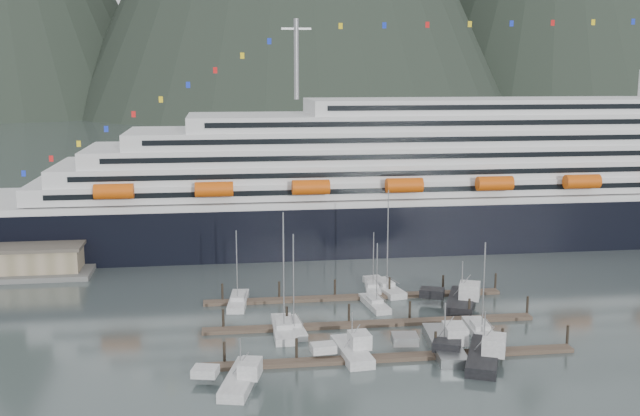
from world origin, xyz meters
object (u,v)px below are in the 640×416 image
Objects in this scene: sailboat_c at (375,304)px; sailboat_h at (480,331)px; sailboat_g at (384,287)px; sailboat_e at (238,302)px; sailboat_f at (373,288)px; trawler_e at (460,300)px; sailboat_a at (293,328)px; sailboat_b at (284,329)px; trawler_d at (482,354)px; trawler_b at (351,350)px; cruise_ship at (482,184)px; trawler_a at (240,377)px; trawler_c at (443,343)px.

sailboat_c is 0.77× the size of sailboat_h.
sailboat_e is at bearing 88.95° from sailboat_g.
trawler_e is (11.83, -9.90, 0.58)m from sailboat_f.
sailboat_a is 26.10m from sailboat_h.
sailboat_f is 0.83× the size of trawler_e.
trawler_e is at bearing -72.74° from sailboat_b.
sailboat_e is at bearing 103.75° from trawler_e.
trawler_d is at bearing -126.31° from sailboat_e.
trawler_b is (7.78, -9.95, 0.38)m from sailboat_b.
sailboat_h is (32.86, -18.23, 0.02)m from sailboat_e.
cruise_ship is 16.83× the size of sailboat_e.
sailboat_g reaches higher than sailboat_h.
sailboat_f is 15.44m from trawler_e.
cruise_ship is 20.06× the size of sailboat_f.
sailboat_b reaches higher than trawler_a.
sailboat_a is 1.39× the size of sailboat_f.
trawler_a is (-33.59, -12.37, 0.38)m from sailboat_h.
trawler_d is (8.79, -23.68, 0.52)m from sailboat_c.
sailboat_g reaches higher than trawler_a.
trawler_b reaches higher than trawler_a.
sailboat_f is (16.52, 18.28, -0.07)m from sailboat_b.
sailboat_f is at bearing -19.32° from trawler_a.
sailboat_f is 32.99m from trawler_d.
sailboat_c is at bearing -126.94° from cruise_ship.
sailboat_e is 22.83m from sailboat_f.
trawler_a is at bearing 154.91° from sailboat_f.
sailboat_a is at bearing 124.83° from sailboat_g.
sailboat_f is 1.03× the size of trawler_b.
trawler_e is (1.38, 12.70, 0.54)m from sailboat_h.
sailboat_g is at bearing -81.70° from sailboat_f.
sailboat_a is 23.38m from sailboat_f.
sailboat_a is 0.83× the size of sailboat_g.
sailboat_c is 21.04m from trawler_b.
sailboat_c is at bearing 146.97° from sailboat_g.
sailboat_g is 43.02m from trawler_a.
sailboat_e reaches higher than sailboat_f.
sailboat_a is 21.25m from trawler_c.
sailboat_h is at bearing -105.35° from sailboat_a.
sailboat_a reaches higher than sailboat_f.
sailboat_f is (1.47, 8.49, -0.00)m from sailboat_c.
sailboat_a is 1.16× the size of trawler_d.
sailboat_a reaches higher than sailboat_c.
cruise_ship reaches higher than sailboat_b.
trawler_a is 43.03m from trawler_e.
sailboat_g is (24.33, 4.37, 0.05)m from sailboat_e.
sailboat_c is 34.21m from trawler_a.
cruise_ship is at bearing -51.17° from sailboat_g.
sailboat_g is at bearing -129.94° from cruise_ship.
sailboat_e is (-53.60, -39.32, -11.63)m from cruise_ship.
cruise_ship reaches higher than sailboat_e.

